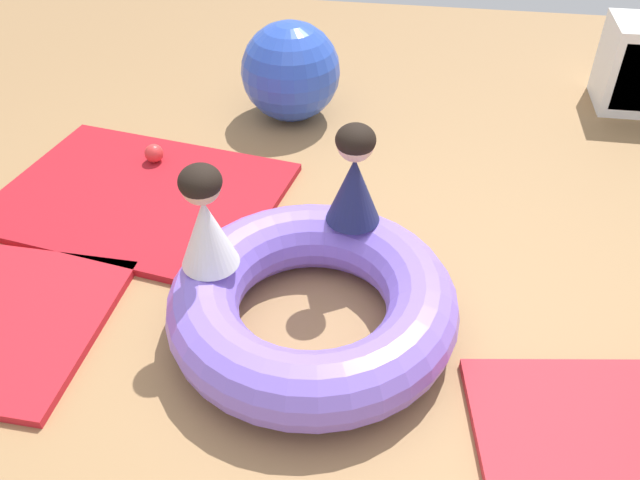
# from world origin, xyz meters

# --- Properties ---
(ground_plane) EXTENTS (8.00, 8.00, 0.00)m
(ground_plane) POSITION_xyz_m (0.00, 0.00, 0.00)
(ground_plane) COLOR #9E7549
(gym_mat_far_right) EXTENTS (1.62, 1.33, 0.04)m
(gym_mat_far_right) POSITION_xyz_m (-1.09, 0.76, 0.02)
(gym_mat_far_right) COLOR #B21923
(gym_mat_far_right) RESTS_ON ground
(inflatable_cushion) EXTENTS (1.21, 1.21, 0.30)m
(inflatable_cushion) POSITION_xyz_m (-0.01, -0.04, 0.15)
(inflatable_cushion) COLOR #8466E0
(inflatable_cushion) RESTS_ON ground
(child_in_navy) EXTENTS (0.25, 0.25, 0.47)m
(child_in_navy) POSITION_xyz_m (0.11, 0.37, 0.53)
(child_in_navy) COLOR navy
(child_in_navy) RESTS_ON inflatable_cushion
(child_in_white) EXTENTS (0.31, 0.31, 0.46)m
(child_in_white) POSITION_xyz_m (-0.44, -0.02, 0.52)
(child_in_white) COLOR white
(child_in_white) RESTS_ON inflatable_cushion
(play_ball_red) EXTENTS (0.11, 0.11, 0.11)m
(play_ball_red) POSITION_xyz_m (-1.11, 1.08, 0.09)
(play_ball_red) COLOR red
(play_ball_red) RESTS_ON gym_mat_far_right
(exercise_ball_large) EXTENTS (0.62, 0.62, 0.62)m
(exercise_ball_large) POSITION_xyz_m (-0.45, 1.81, 0.31)
(exercise_ball_large) COLOR blue
(exercise_ball_large) RESTS_ON ground
(storage_cube) EXTENTS (0.44, 0.44, 0.56)m
(storage_cube) POSITION_xyz_m (1.74, 2.29, 0.28)
(storage_cube) COLOR white
(storage_cube) RESTS_ON ground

